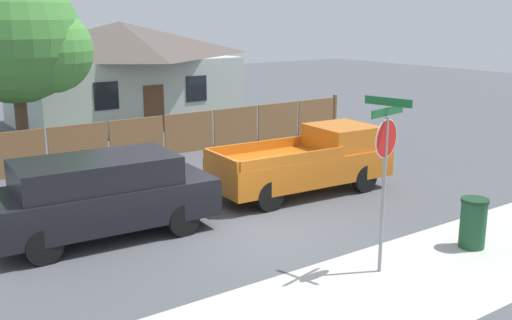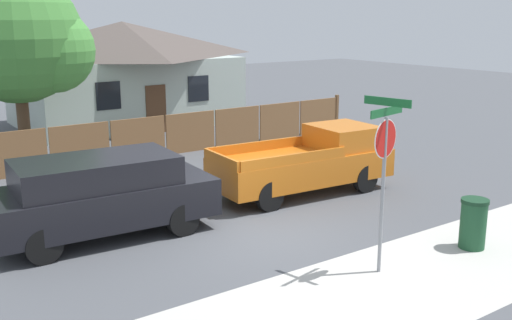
% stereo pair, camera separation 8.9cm
% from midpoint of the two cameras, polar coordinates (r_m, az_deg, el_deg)
% --- Properties ---
extents(ground_plane, '(80.00, 80.00, 0.00)m').
position_cam_midpoint_polar(ground_plane, '(13.56, 0.46, -7.09)').
color(ground_plane, '#4C4F54').
extents(sidewalk_strip, '(36.00, 3.20, 0.01)m').
position_cam_midpoint_polar(sidewalk_strip, '(11.08, 11.66, -12.32)').
color(sidewalk_strip, beige).
rests_on(sidewalk_strip, ground).
extents(wooden_fence, '(14.26, 0.12, 1.52)m').
position_cam_midpoint_polar(wooden_fence, '(21.60, -6.13, 2.65)').
color(wooden_fence, brown).
rests_on(wooden_fence, ground).
extents(house, '(9.75, 6.69, 4.52)m').
position_cam_midpoint_polar(house, '(27.85, -12.35, 8.27)').
color(house, '#B2C1B7').
rests_on(house, ground).
extents(oak_tree, '(4.44, 4.22, 6.22)m').
position_cam_midpoint_polar(oak_tree, '(20.83, -21.14, 10.58)').
color(oak_tree, brown).
rests_on(oak_tree, ground).
extents(red_suv, '(4.98, 2.30, 1.81)m').
position_cam_midpoint_polar(red_suv, '(13.56, -14.31, -3.14)').
color(red_suv, black).
rests_on(red_suv, ground).
extents(orange_pickup, '(5.20, 2.20, 1.78)m').
position_cam_midpoint_polar(orange_pickup, '(16.53, 5.22, -0.16)').
color(orange_pickup, orange).
rests_on(orange_pickup, ground).
extents(stop_sign, '(1.05, 0.94, 3.36)m').
position_cam_midpoint_polar(stop_sign, '(11.22, 12.37, 0.50)').
color(stop_sign, gray).
rests_on(stop_sign, ground).
extents(trash_bin, '(0.57, 0.57, 1.08)m').
position_cam_midpoint_polar(trash_bin, '(13.44, 20.16, -5.69)').
color(trash_bin, '#1E4C2D').
rests_on(trash_bin, ground).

